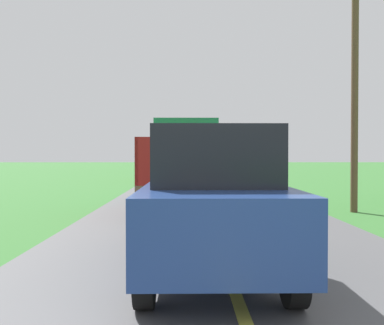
# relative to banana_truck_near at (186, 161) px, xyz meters

# --- Properties ---
(banana_truck_near) EXTENTS (2.38, 5.82, 2.80)m
(banana_truck_near) POSITION_rel_banana_truck_near_xyz_m (0.00, 0.00, 0.00)
(banana_truck_near) COLOR #2D2D30
(banana_truck_near) RESTS_ON road_surface
(banana_truck_far) EXTENTS (2.38, 5.81, 2.80)m
(banana_truck_far) POSITION_rel_banana_truck_near_xyz_m (0.14, 14.85, -0.01)
(banana_truck_far) COLOR #2D2D30
(banana_truck_far) RESTS_ON road_surface
(utility_pole_roadside) EXTENTS (2.05, 0.20, 7.31)m
(utility_pole_roadside) POSITION_rel_banana_truck_near_xyz_m (4.91, -1.02, 2.48)
(utility_pole_roadside) COLOR brown
(utility_pole_roadside) RESTS_ON ground
(following_car) EXTENTS (1.74, 4.10, 1.92)m
(following_car) POSITION_rel_banana_truck_near_xyz_m (0.35, -7.32, -0.40)
(following_car) COLOR navy
(following_car) RESTS_ON road_surface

